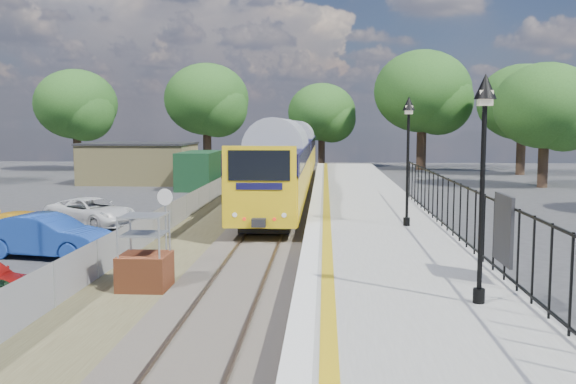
# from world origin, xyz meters

# --- Properties ---
(ground) EXTENTS (120.00, 120.00, 0.00)m
(ground) POSITION_xyz_m (0.00, 0.00, 0.00)
(ground) COLOR #2D2D30
(ground) RESTS_ON ground
(track_bed) EXTENTS (5.90, 80.00, 0.29)m
(track_bed) POSITION_xyz_m (-0.47, 9.67, 0.09)
(track_bed) COLOR #473F38
(track_bed) RESTS_ON ground
(platform) EXTENTS (5.00, 70.00, 0.90)m
(platform) POSITION_xyz_m (4.20, 8.00, 0.45)
(platform) COLOR gray
(platform) RESTS_ON ground
(platform_edge) EXTENTS (0.90, 70.00, 0.01)m
(platform_edge) POSITION_xyz_m (2.14, 8.00, 0.90)
(platform_edge) COLOR silver
(platform_edge) RESTS_ON platform
(victorian_lamp_south) EXTENTS (0.44, 0.44, 4.60)m
(victorian_lamp_south) POSITION_xyz_m (5.50, -4.00, 4.30)
(victorian_lamp_south) COLOR black
(victorian_lamp_south) RESTS_ON platform
(victorian_lamp_north) EXTENTS (0.44, 0.44, 4.60)m
(victorian_lamp_north) POSITION_xyz_m (5.30, 6.00, 4.30)
(victorian_lamp_north) COLOR black
(victorian_lamp_north) RESTS_ON platform
(palisade_fence) EXTENTS (0.12, 26.00, 2.00)m
(palisade_fence) POSITION_xyz_m (6.55, 2.24, 1.84)
(palisade_fence) COLOR black
(palisade_fence) RESTS_ON platform
(wire_fence) EXTENTS (0.06, 52.00, 1.20)m
(wire_fence) POSITION_xyz_m (-4.20, 12.00, 0.60)
(wire_fence) COLOR #999EA3
(wire_fence) RESTS_ON ground
(outbuilding) EXTENTS (10.80, 10.10, 3.12)m
(outbuilding) POSITION_xyz_m (-10.91, 31.21, 1.52)
(outbuilding) COLOR tan
(outbuilding) RESTS_ON ground
(tree_line) EXTENTS (56.80, 43.80, 11.88)m
(tree_line) POSITION_xyz_m (1.40, 42.00, 6.61)
(tree_line) COLOR #332319
(tree_line) RESTS_ON ground
(train) EXTENTS (2.82, 40.83, 3.51)m
(train) POSITION_xyz_m (0.00, 26.53, 2.34)
(train) COLOR gold
(train) RESTS_ON ground
(brick_plinth) EXTENTS (1.32, 1.32, 2.11)m
(brick_plinth) POSITION_xyz_m (-2.50, -0.06, 1.02)
(brick_plinth) COLOR brown
(brick_plinth) RESTS_ON ground
(speed_sign) EXTENTS (0.51, 0.17, 2.56)m
(speed_sign) POSITION_xyz_m (-2.50, 2.28, 1.72)
(speed_sign) COLOR #999EA3
(speed_sign) RESTS_ON ground
(car_blue) EXTENTS (4.71, 2.41, 1.48)m
(car_blue) POSITION_xyz_m (-7.05, 4.09, 0.74)
(car_blue) COLOR #183C95
(car_blue) RESTS_ON ground
(car_yellow) EXTENTS (4.51, 2.53, 1.24)m
(car_yellow) POSITION_xyz_m (-8.69, 6.30, 0.62)
(car_yellow) COLOR gold
(car_yellow) RESTS_ON ground
(car_white) EXTENTS (4.96, 4.04, 1.26)m
(car_white) POSITION_xyz_m (-7.97, 10.81, 0.63)
(car_white) COLOR silver
(car_white) RESTS_ON ground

